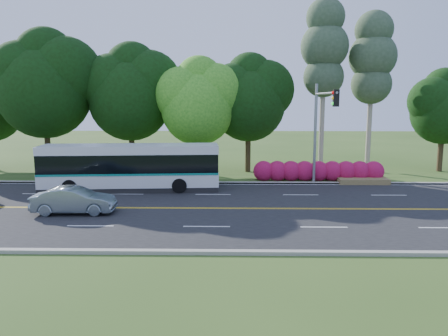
{
  "coord_description": "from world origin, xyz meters",
  "views": [
    {
      "loc": [
        0.69,
        -23.3,
        5.92
      ],
      "look_at": [
        0.22,
        2.0,
        1.94
      ],
      "focal_mm": 35.0,
      "sensor_mm": 36.0,
      "label": 1
    }
  ],
  "objects": [
    {
      "name": "bougainvillea_hedge",
      "position": [
        7.18,
        8.15,
        0.72
      ],
      "size": [
        9.5,
        2.25,
        1.5
      ],
      "color": "#A30D3A",
      "rests_on": "ground"
    },
    {
      "name": "road",
      "position": [
        0.0,
        0.0,
        0.01
      ],
      "size": [
        60.0,
        14.0,
        0.02
      ],
      "primitive_type": "cube",
      "color": "black",
      "rests_on": "ground"
    },
    {
      "name": "tree_row",
      "position": [
        -5.15,
        12.13,
        6.73
      ],
      "size": [
        44.7,
        9.1,
        13.84
      ],
      "color": "#312116",
      "rests_on": "ground"
    },
    {
      "name": "curb_south",
      "position": [
        0.0,
        -7.15,
        0.07
      ],
      "size": [
        60.0,
        0.3,
        0.15
      ],
      "primitive_type": "cube",
      "color": "#9A968B",
      "rests_on": "ground"
    },
    {
      "name": "sedan",
      "position": [
        -7.55,
        -1.24,
        0.72
      ],
      "size": [
        4.29,
        1.66,
        1.39
      ],
      "primitive_type": "imported",
      "rotation": [
        0.0,
        0.0,
        1.62
      ],
      "color": "slate",
      "rests_on": "road"
    },
    {
      "name": "traffic_signal",
      "position": [
        6.49,
        5.4,
        4.67
      ],
      "size": [
        0.42,
        6.1,
        7.0
      ],
      "color": "gray",
      "rests_on": "ground"
    },
    {
      "name": "grass_verge",
      "position": [
        0.0,
        9.0,
        0.05
      ],
      "size": [
        60.0,
        4.0,
        0.1
      ],
      "primitive_type": "cube",
      "color": "#2E4C19",
      "rests_on": "ground"
    },
    {
      "name": "ground",
      "position": [
        0.0,
        0.0,
        0.0
      ],
      "size": [
        120.0,
        120.0,
        0.0
      ],
      "primitive_type": "plane",
      "color": "#2E4C19",
      "rests_on": "ground"
    },
    {
      "name": "lane_markings",
      "position": [
        -0.09,
        0.0,
        0.02
      ],
      "size": [
        57.6,
        13.82,
        0.0
      ],
      "color": "gold",
      "rests_on": "road"
    },
    {
      "name": "curb_north",
      "position": [
        0.0,
        7.15,
        0.07
      ],
      "size": [
        60.0,
        0.3,
        0.15
      ],
      "primitive_type": "cube",
      "color": "#9A968B",
      "rests_on": "ground"
    },
    {
      "name": "transit_bus",
      "position": [
        -5.96,
        4.75,
        1.5
      ],
      "size": [
        11.58,
        3.41,
        2.99
      ],
      "rotation": [
        0.0,
        0.0,
        0.08
      ],
      "color": "silver",
      "rests_on": "road"
    }
  ]
}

